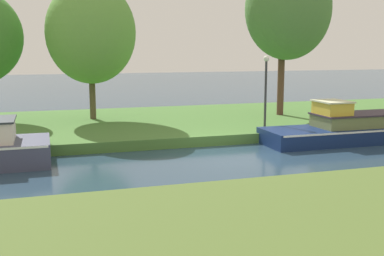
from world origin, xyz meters
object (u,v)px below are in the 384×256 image
object	(u,v)px
navy_narrowboat	(375,127)
mooring_post_far	(324,118)
willow_tree_centre	(91,33)
lamp_post	(266,83)
willow_tree_right	(288,9)

from	to	relation	value
navy_narrowboat	mooring_post_far	size ratio (longest dim) A/B	10.60
willow_tree_centre	mooring_post_far	xyz separation A→B (m)	(9.08, -5.51, -3.65)
lamp_post	mooring_post_far	distance (m)	2.90
navy_narrowboat	lamp_post	bearing A→B (deg)	154.00
willow_tree_right	mooring_post_far	size ratio (longest dim) A/B	8.78
willow_tree_centre	lamp_post	size ratio (longest dim) A/B	2.11
mooring_post_far	willow_tree_centre	bearing A→B (deg)	148.72
willow_tree_centre	lamp_post	world-z (taller)	willow_tree_centre
navy_narrowboat	willow_tree_right	xyz separation A→B (m)	(-1.45, 5.03, 5.10)
willow_tree_centre	willow_tree_right	distance (m)	9.54
willow_tree_right	lamp_post	bearing A→B (deg)	-130.42
lamp_post	mooring_post_far	world-z (taller)	lamp_post
willow_tree_centre	willow_tree_right	size ratio (longest dim) A/B	0.84
willow_tree_centre	willow_tree_right	bearing A→B (deg)	-9.71
navy_narrowboat	mooring_post_far	world-z (taller)	navy_narrowboat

